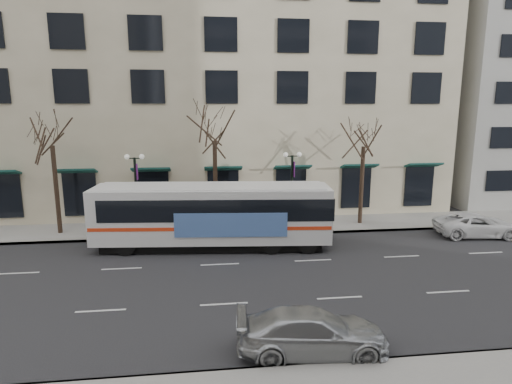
{
  "coord_description": "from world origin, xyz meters",
  "views": [
    {
      "loc": [
        -0.66,
        -18.96,
        8.16
      ],
      "look_at": [
        1.81,
        1.46,
        4.0
      ],
      "focal_mm": 30.0,
      "sensor_mm": 36.0,
      "label": 1
    }
  ],
  "objects": [
    {
      "name": "ground",
      "position": [
        0.0,
        0.0,
        0.0
      ],
      "size": [
        160.0,
        160.0,
        0.0
      ],
      "primitive_type": "plane",
      "color": "black",
      "rests_on": "ground"
    },
    {
      "name": "sidewalk_far",
      "position": [
        5.0,
        9.0,
        0.07
      ],
      "size": [
        80.0,
        4.0,
        0.15
      ],
      "primitive_type": "cube",
      "color": "gray",
      "rests_on": "ground"
    },
    {
      "name": "building_hotel",
      "position": [
        -2.0,
        21.0,
        12.0
      ],
      "size": [
        40.0,
        20.0,
        24.0
      ],
      "primitive_type": "cube",
      "color": "#B4A98A",
      "rests_on": "ground"
    },
    {
      "name": "tree_far_left",
      "position": [
        -10.0,
        8.8,
        6.7
      ],
      "size": [
        3.6,
        3.6,
        8.34
      ],
      "color": "black",
      "rests_on": "ground"
    },
    {
      "name": "tree_far_mid",
      "position": [
        0.0,
        8.8,
        6.91
      ],
      "size": [
        3.6,
        3.6,
        8.55
      ],
      "color": "black",
      "rests_on": "ground"
    },
    {
      "name": "tree_far_right",
      "position": [
        10.0,
        8.8,
        6.42
      ],
      "size": [
        3.6,
        3.6,
        8.06
      ],
      "color": "black",
      "rests_on": "ground"
    },
    {
      "name": "lamp_post_left",
      "position": [
        -4.99,
        8.2,
        2.94
      ],
      "size": [
        1.22,
        0.45,
        5.21
      ],
      "color": "black",
      "rests_on": "ground"
    },
    {
      "name": "lamp_post_right",
      "position": [
        5.01,
        8.2,
        2.94
      ],
      "size": [
        1.22,
        0.45,
        5.21
      ],
      "color": "black",
      "rests_on": "ground"
    },
    {
      "name": "city_bus",
      "position": [
        -0.21,
        5.18,
        2.01
      ],
      "size": [
        13.8,
        4.18,
        3.69
      ],
      "rotation": [
        0.0,
        0.0,
        -0.09
      ],
      "color": "white",
      "rests_on": "ground"
    },
    {
      "name": "silver_car",
      "position": [
        2.78,
        -6.2,
        0.74
      ],
      "size": [
        5.23,
        2.47,
        1.47
      ],
      "primitive_type": "imported",
      "rotation": [
        0.0,
        0.0,
        1.49
      ],
      "color": "#B0B4B9",
      "rests_on": "ground"
    },
    {
      "name": "white_pickup",
      "position": [
        16.45,
        5.36,
        0.72
      ],
      "size": [
        5.39,
        2.96,
        1.43
      ],
      "primitive_type": "imported",
      "rotation": [
        0.0,
        0.0,
        1.45
      ],
      "color": "white",
      "rests_on": "ground"
    }
  ]
}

